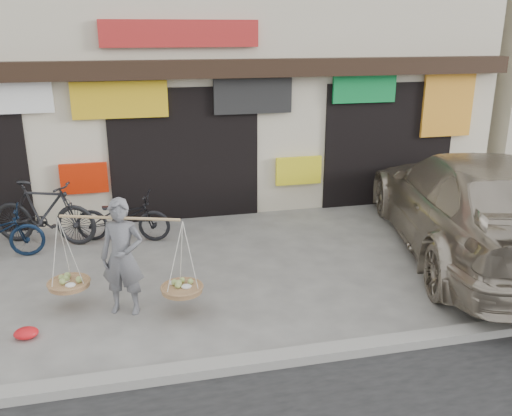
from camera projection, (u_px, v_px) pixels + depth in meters
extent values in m
plane|color=gray|center=(213.00, 292.00, 8.18)|extent=(70.00, 70.00, 0.00)
cube|color=gray|center=(240.00, 364.00, 6.31)|extent=(70.00, 0.25, 0.12)
cube|color=beige|center=(168.00, 41.00, 13.09)|extent=(14.00, 6.00, 7.00)
cube|color=black|center=(182.00, 69.00, 10.32)|extent=(14.00, 0.35, 0.35)
cube|color=black|center=(184.00, 152.00, 11.23)|extent=(3.00, 0.60, 2.70)
cube|color=black|center=(384.00, 142.00, 12.20)|extent=(3.00, 0.60, 2.70)
cube|color=white|center=(7.00, 97.00, 9.84)|extent=(1.60, 0.08, 0.60)
cube|color=yellow|center=(120.00, 100.00, 10.30)|extent=(1.80, 0.08, 0.70)
cube|color=#242424|center=(253.00, 96.00, 10.86)|extent=(1.60, 0.08, 0.70)
cube|color=#0F8B3D|center=(364.00, 88.00, 11.35)|extent=(1.40, 0.08, 0.60)
cube|color=#FAA12C|center=(448.00, 105.00, 11.91)|extent=(1.20, 0.08, 1.40)
cube|color=red|center=(84.00, 178.00, 10.60)|extent=(0.90, 0.08, 0.60)
cube|color=yellow|center=(299.00, 171.00, 11.58)|extent=(1.00, 0.08, 0.60)
cube|color=red|center=(180.00, 33.00, 10.18)|extent=(3.00, 0.08, 0.50)
imported|color=slate|center=(123.00, 257.00, 7.37)|extent=(0.70, 0.57, 1.65)
cylinder|color=tan|center=(119.00, 218.00, 7.19)|extent=(1.58, 0.57, 0.04)
cylinder|color=#A0764C|center=(69.00, 284.00, 7.58)|extent=(0.56, 0.56, 0.07)
ellipsoid|color=#A5BF66|center=(69.00, 280.00, 7.56)|extent=(0.39, 0.39, 0.10)
cylinder|color=#A0764C|center=(182.00, 289.00, 7.43)|extent=(0.56, 0.56, 0.07)
ellipsoid|color=#A5BF66|center=(182.00, 285.00, 7.42)|extent=(0.39, 0.39, 0.10)
imported|color=black|center=(44.00, 213.00, 9.87)|extent=(2.06, 1.24, 1.19)
imported|color=black|center=(123.00, 217.00, 10.05)|extent=(1.85, 1.02, 0.92)
imported|color=#A59985|center=(474.00, 204.00, 9.33)|extent=(4.00, 6.68, 1.81)
cube|color=black|center=(424.00, 179.00, 12.26)|extent=(1.67, 0.51, 0.45)
cube|color=silver|center=(423.00, 182.00, 12.36)|extent=(0.44, 0.13, 0.12)
ellipsoid|color=red|center=(26.00, 333.00, 6.94)|extent=(0.31, 0.25, 0.14)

